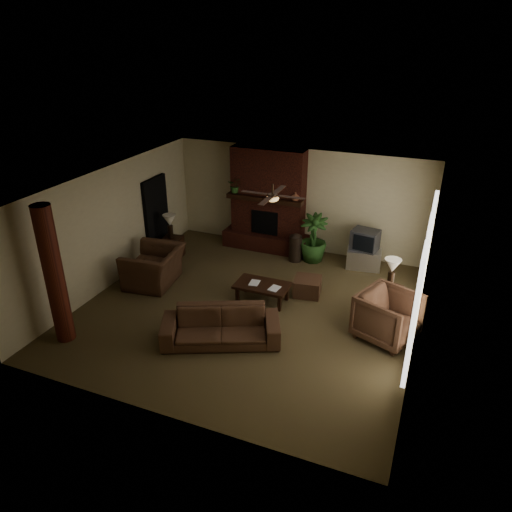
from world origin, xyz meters
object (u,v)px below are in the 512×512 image
at_px(sofa, 221,321).
at_px(lamp_right, 392,268).
at_px(tv_stand, 364,259).
at_px(floor_vase, 296,246).
at_px(side_table_left, 173,247).
at_px(armchair_left, 153,261).
at_px(armchair_right, 388,314).
at_px(lamp_left, 170,222).
at_px(side_table_right, 387,298).
at_px(log_column, 54,276).
at_px(coffee_table, 262,286).
at_px(floor_plant, 313,248).
at_px(ottoman, 307,286).

xyz_separation_m(sofa, lamp_right, (2.86, 2.47, 0.55)).
distance_m(tv_stand, floor_vase, 1.78).
bearing_deg(lamp_right, side_table_left, 174.72).
xyz_separation_m(armchair_left, floor_vase, (2.76, 2.46, -0.16)).
height_order(armchair_right, floor_vase, armchair_right).
xyz_separation_m(armchair_left, lamp_left, (-0.40, 1.46, 0.41)).
bearing_deg(sofa, side_table_right, 16.73).
xyz_separation_m(log_column, lamp_right, (5.77, 3.54, -0.40)).
bearing_deg(lamp_left, side_table_right, -5.50).
distance_m(log_column, lamp_left, 4.10).
bearing_deg(coffee_table, armchair_left, -176.27).
bearing_deg(coffee_table, log_column, -137.95).
distance_m(log_column, tv_stand, 7.34).
bearing_deg(log_column, lamp_left, 90.20).
distance_m(floor_plant, lamp_right, 2.87).
xyz_separation_m(sofa, ottoman, (1.05, 2.41, -0.25)).
bearing_deg(side_table_right, lamp_right, 40.05).
bearing_deg(side_table_right, side_table_left, 174.49).
xyz_separation_m(armchair_left, tv_stand, (4.51, 2.72, -0.34)).
relative_size(armchair_left, coffee_table, 1.12).
xyz_separation_m(tv_stand, floor_vase, (-1.75, -0.26, 0.18)).
xyz_separation_m(armchair_right, lamp_right, (-0.13, 1.15, 0.46)).
bearing_deg(tv_stand, coffee_table, -133.54).
relative_size(sofa, ottoman, 3.81).
bearing_deg(lamp_left, side_table_left, -3.96).
bearing_deg(lamp_left, log_column, -89.80).
relative_size(ottoman, lamp_right, 0.92).
distance_m(floor_vase, floor_plant, 0.46).
distance_m(armchair_left, tv_stand, 5.28).
xyz_separation_m(tv_stand, side_table_left, (-4.88, -1.27, 0.03)).
distance_m(armchair_left, side_table_left, 1.53).
xyz_separation_m(floor_vase, lamp_left, (-3.16, -1.00, 0.57)).
xyz_separation_m(sofa, side_table_left, (-2.88, 3.00, -0.17)).
bearing_deg(coffee_table, sofa, -96.45).
bearing_deg(tv_stand, lamp_left, -173.83).
bearing_deg(floor_plant, side_table_left, -161.35).
bearing_deg(sofa, log_column, 176.21).
distance_m(armchair_left, floor_vase, 3.70).
xyz_separation_m(sofa, coffee_table, (0.19, 1.73, -0.07)).
bearing_deg(armchair_left, sofa, 51.10).
xyz_separation_m(armchair_left, floor_plant, (3.18, 2.65, -0.23)).
height_order(log_column, side_table_left, log_column).
bearing_deg(sofa, armchair_right, -0.29).
height_order(sofa, armchair_right, armchair_right).
height_order(sofa, ottoman, sofa).
bearing_deg(armchair_right, lamp_left, 95.68).
xyz_separation_m(sofa, armchair_left, (-2.52, 1.55, 0.14)).
xyz_separation_m(side_table_right, lamp_right, (0.03, 0.02, 0.73)).
relative_size(sofa, side_table_right, 4.16).
distance_m(armchair_right, coffee_table, 2.84).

